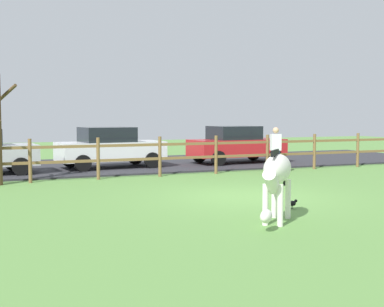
% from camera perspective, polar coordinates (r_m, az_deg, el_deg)
% --- Properties ---
extents(ground_plane, '(60.00, 60.00, 0.00)m').
position_cam_1_polar(ground_plane, '(13.32, 5.90, -4.71)').
color(ground_plane, '#5B8C42').
extents(parking_asphalt, '(28.00, 7.40, 0.05)m').
position_cam_1_polar(parking_asphalt, '(21.85, -6.07, -1.18)').
color(parking_asphalt, '#2D2D33').
rests_on(parking_asphalt, ground_plane).
extents(paddock_fence, '(21.09, 0.11, 1.35)m').
position_cam_1_polar(paddock_fence, '(17.56, -3.53, -0.03)').
color(paddock_fence, brown).
rests_on(paddock_fence, ground_plane).
extents(zebra, '(1.48, 1.52, 1.41)m').
position_cam_1_polar(zebra, '(10.08, 9.21, -2.29)').
color(zebra, white).
rests_on(zebra, ground_plane).
extents(crow_on_grass, '(0.21, 0.10, 0.20)m').
position_cam_1_polar(crow_on_grass, '(11.75, 10.95, -5.34)').
color(crow_on_grass, black).
rests_on(crow_on_grass, ground_plane).
extents(parked_car_white, '(4.13, 2.16, 1.56)m').
position_cam_1_polar(parked_car_white, '(20.23, -8.96, 0.69)').
color(parked_car_white, white).
rests_on(parked_car_white, parking_asphalt).
extents(parked_car_red, '(4.07, 2.01, 1.56)m').
position_cam_1_polar(parked_car_red, '(22.12, 4.85, 1.02)').
color(parked_car_red, red).
rests_on(parked_car_red, parking_asphalt).
extents(visitor_near_fence, '(0.40, 0.30, 1.64)m').
position_cam_1_polar(visitor_near_fence, '(18.69, 9.11, 0.60)').
color(visitor_near_fence, '#232847').
rests_on(visitor_near_fence, ground_plane).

